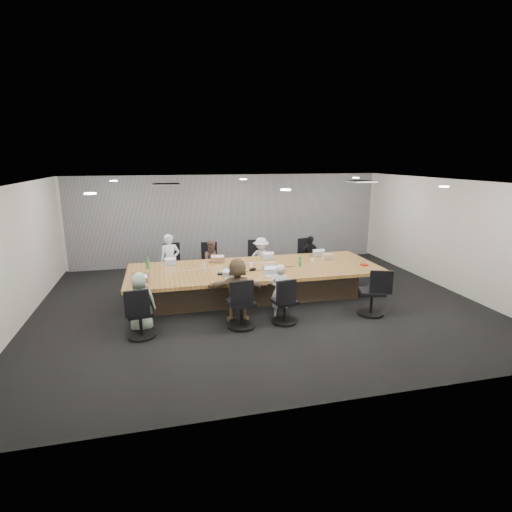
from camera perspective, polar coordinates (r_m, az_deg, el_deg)
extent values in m
cube|color=black|center=(9.38, 0.58, -6.81)|extent=(10.00, 8.00, 0.00)
cube|color=white|center=(8.79, 0.62, 10.52)|extent=(10.00, 8.00, 0.00)
cube|color=beige|center=(12.84, -3.80, 5.27)|extent=(10.00, 0.00, 2.80)
cube|color=beige|center=(5.35, 11.25, -7.36)|extent=(10.00, 0.00, 2.80)
cube|color=beige|center=(9.17, -31.30, -0.22)|extent=(0.00, 8.00, 2.80)
cube|color=beige|center=(11.28, 26.07, 2.69)|extent=(0.00, 8.00, 2.80)
cube|color=gray|center=(12.76, -3.74, 5.22)|extent=(9.80, 0.04, 2.80)
cube|color=#443527|center=(9.73, -0.14, -3.98)|extent=(4.80, 1.40, 0.66)
cube|color=#A87338|center=(9.63, -0.14, -1.88)|extent=(6.00, 2.20, 0.08)
imported|color=silver|center=(10.69, -12.16, -0.63)|extent=(0.51, 0.34, 1.39)
cube|color=#B2B2B7|center=(10.14, -12.07, -1.09)|extent=(0.30, 0.22, 0.02)
imported|color=brown|center=(10.79, -6.19, -0.82)|extent=(0.62, 0.51, 1.19)
cube|color=#8C6647|center=(10.22, -5.80, -0.73)|extent=(0.39, 0.31, 0.02)
imported|color=silver|center=(11.03, 0.73, -0.40)|extent=(0.81, 0.51, 1.19)
cube|color=#B2B2B7|center=(10.48, 1.47, -0.30)|extent=(0.32, 0.24, 0.02)
imported|color=black|center=(11.46, 7.65, -0.02)|extent=(0.73, 0.41, 1.17)
cube|color=#B2B2B7|center=(10.93, 8.71, 0.14)|extent=(0.38, 0.28, 0.02)
imported|color=#9AB09E|center=(8.14, -16.19, -6.27)|extent=(0.60, 0.41, 1.17)
cube|color=#8C6647|center=(8.61, -16.13, -4.02)|extent=(0.36, 0.27, 0.02)
imported|color=brown|center=(8.23, -2.64, -4.84)|extent=(1.31, 0.63, 1.35)
cube|color=#B2B2B7|center=(8.73, -3.34, -3.25)|extent=(0.37, 0.28, 0.02)
imported|color=silver|center=(8.47, 3.40, -4.98)|extent=(0.48, 0.37, 1.16)
cube|color=#B2B2B7|center=(8.92, 2.39, -2.85)|extent=(0.35, 0.25, 0.02)
cylinder|color=#2D7940|center=(9.82, -15.23, -0.99)|extent=(0.09, 0.09, 0.28)
cylinder|color=#2D7940|center=(9.76, 6.30, -0.80)|extent=(0.07, 0.07, 0.23)
cylinder|color=silver|center=(9.45, -7.40, -1.42)|extent=(0.07, 0.07, 0.20)
cylinder|color=white|center=(9.66, -0.67, -1.27)|extent=(0.10, 0.10, 0.10)
cylinder|color=white|center=(10.20, 8.01, -0.58)|extent=(0.08, 0.08, 0.10)
cylinder|color=brown|center=(9.21, -15.32, -2.54)|extent=(0.09, 0.09, 0.10)
cube|color=black|center=(9.07, -5.03, -2.56)|extent=(0.17, 0.12, 0.03)
cube|color=black|center=(9.62, 1.38, -1.56)|extent=(0.16, 0.12, 0.03)
cube|color=black|center=(9.34, -0.49, -1.93)|extent=(0.16, 0.08, 0.06)
cube|color=tan|center=(10.51, 10.21, -0.12)|extent=(0.29, 0.20, 0.15)
cube|color=red|center=(10.14, 15.20, -1.22)|extent=(0.16, 0.11, 0.04)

